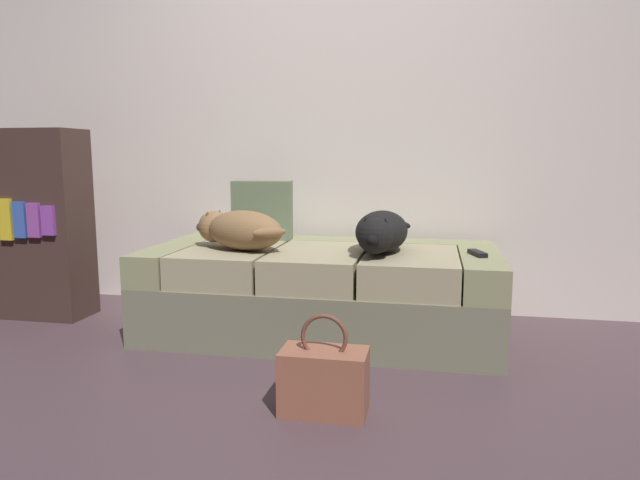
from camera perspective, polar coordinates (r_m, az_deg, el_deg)
ground_plane at (r=2.19m, az=-5.15°, el=-17.15°), size 10.00×10.00×0.00m
back_wall at (r=3.58m, az=2.11°, el=15.71°), size 6.40×0.10×2.80m
couch at (r=3.05m, az=0.19°, el=-5.15°), size 1.82×0.90×0.46m
dog_tan at (r=2.97m, az=-8.13°, el=1.04°), size 0.58×0.40×0.21m
dog_dark at (r=2.85m, az=6.13°, el=0.81°), size 0.29×0.62×0.21m
tv_remote at (r=2.88m, az=15.53°, el=-1.29°), size 0.09×0.16×0.02m
throw_pillow at (r=3.32m, az=-5.82°, el=3.00°), size 0.35×0.14×0.34m
handbag at (r=2.16m, az=0.41°, el=-13.88°), size 0.32×0.18×0.38m
bookshelf at (r=3.72m, az=-26.42°, el=1.44°), size 0.56×0.30×1.10m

